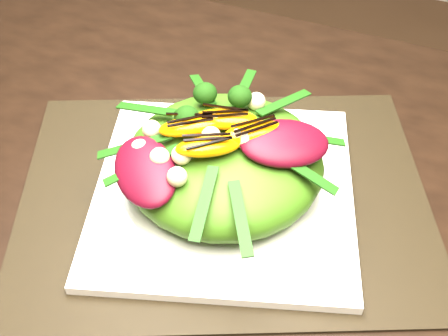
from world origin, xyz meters
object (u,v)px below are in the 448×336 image
at_px(salad_bowl, 224,183).
at_px(lettuce_mound, 224,162).
at_px(placemat, 224,196).
at_px(orange_segment, 212,110).
at_px(dining_table, 331,297).
at_px(plate_base, 224,191).

distance_m(salad_bowl, lettuce_mound, 0.03).
xyz_separation_m(placemat, salad_bowl, (0.00, 0.00, 0.02)).
relative_size(lettuce_mound, orange_segment, 3.25).
bearing_deg(dining_table, lettuce_mound, 154.58).
xyz_separation_m(plate_base, lettuce_mound, (0.00, 0.00, 0.05)).
xyz_separation_m(dining_table, plate_base, (-0.14, 0.07, 0.03)).
height_order(dining_table, salad_bowl, dining_table).
relative_size(dining_table, orange_segment, 24.84).
distance_m(plate_base, lettuce_mound, 0.05).
distance_m(placemat, plate_base, 0.01).
xyz_separation_m(placemat, orange_segment, (-0.02, 0.03, 0.10)).
height_order(placemat, orange_segment, orange_segment).
height_order(placemat, lettuce_mound, lettuce_mound).
height_order(salad_bowl, lettuce_mound, lettuce_mound).
height_order(dining_table, orange_segment, dining_table).
xyz_separation_m(placemat, lettuce_mound, (0.00, 0.00, 0.05)).
bearing_deg(salad_bowl, plate_base, 135.00).
height_order(plate_base, salad_bowl, salad_bowl).
relative_size(placemat, salad_bowl, 2.03).
height_order(dining_table, placemat, dining_table).
bearing_deg(placemat, plate_base, 45.00).
relative_size(plate_base, lettuce_mound, 1.34).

